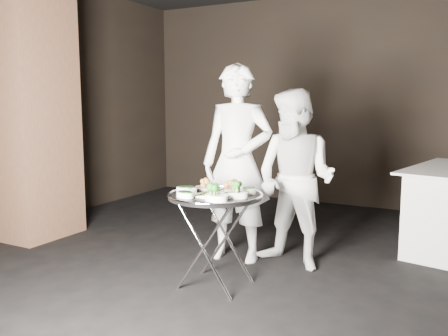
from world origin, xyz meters
The scene contains 17 objects.
floor centered at (0.00, 0.00, -0.03)m, with size 6.00×7.00×0.05m, color black.
wall_back centered at (0.00, 3.52, 1.50)m, with size 6.00×0.05×3.00m, color black.
column_left centered at (-2.58, 0.30, 1.50)m, with size 0.80×0.80×3.00m, color brown.
tray_stand centered at (-0.03, -0.06, 0.42)m, with size 0.50×0.43×0.74m.
serving_tray centered at (-0.03, -0.06, 0.75)m, with size 0.76×0.76×0.04m.
potato_plate_a centered at (-0.21, 0.11, 0.79)m, with size 0.20×0.20×0.07m.
potato_plate_b centered at (0.01, 0.16, 0.79)m, with size 0.22×0.22×0.08m.
greens_bowl centered at (0.20, 0.07, 0.79)m, with size 0.12×0.12×0.07m.
asparagus_plate_a centered at (-0.03, -0.05, 0.77)m, with size 0.17×0.11×0.03m.
asparagus_plate_b centered at (-0.05, -0.21, 0.78)m, with size 0.21×0.14×0.04m.
spinach_bowl_a centered at (-0.26, -0.12, 0.79)m, with size 0.19×0.16×0.07m.
spinach_bowl_b centered at (-0.17, -0.29, 0.79)m, with size 0.18×0.14×0.06m.
broccoli_bowl_a centered at (0.18, -0.11, 0.79)m, with size 0.21×0.18×0.07m.
broccoli_bowl_b centered at (0.10, -0.29, 0.80)m, with size 0.22×0.19×0.08m.
serving_utensils centered at (-0.01, 0.00, 0.81)m, with size 0.57×0.40×0.01m.
waiter_left centered at (-0.18, 0.63, 0.92)m, with size 0.67×0.44×1.84m, color white.
waiter_right centered at (0.37, 0.68, 0.80)m, with size 0.78×0.61×1.60m, color white.
Camera 1 is at (1.77, -3.28, 1.49)m, focal length 38.00 mm.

